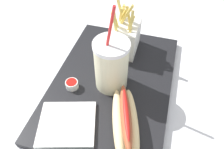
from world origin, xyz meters
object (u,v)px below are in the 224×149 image
object	(u,v)px
hot_dog_1	(125,121)
napkin_stack	(67,124)
soda_cup	(110,65)
ketchup_cup_1	(72,84)
fries_basket	(124,36)

from	to	relation	value
hot_dog_1	napkin_stack	size ratio (longest dim) A/B	1.50
soda_cup	ketchup_cup_1	distance (m)	0.12
fries_basket	ketchup_cup_1	size ratio (longest dim) A/B	4.92
fries_basket	soda_cup	bearing A→B (deg)	-0.03
hot_dog_1	napkin_stack	world-z (taller)	hot_dog_1
hot_dog_1	soda_cup	bearing A→B (deg)	-149.30
soda_cup	ketchup_cup_1	world-z (taller)	soda_cup
soda_cup	napkin_stack	xyz separation A→B (m)	(0.15, -0.06, -0.07)
soda_cup	hot_dog_1	distance (m)	0.15
hot_dog_1	ketchup_cup_1	distance (m)	0.18
hot_dog_1	ketchup_cup_1	xyz separation A→B (m)	(-0.08, -0.17, -0.01)
fries_basket	ketchup_cup_1	bearing A→B (deg)	-26.97
soda_cup	ketchup_cup_1	xyz separation A→B (m)	(0.04, -0.10, -0.06)
soda_cup	fries_basket	bearing A→B (deg)	179.97
ketchup_cup_1	napkin_stack	world-z (taller)	ketchup_cup_1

